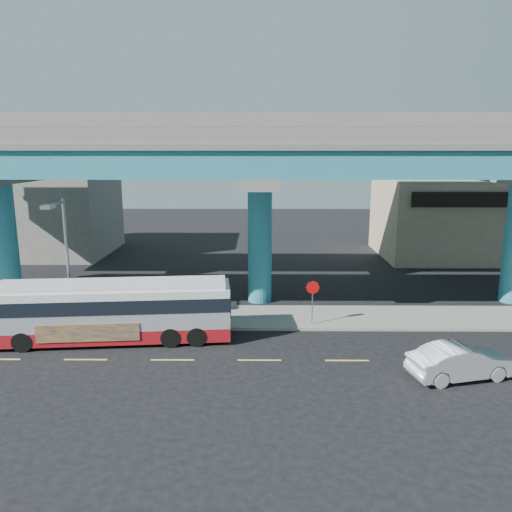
{
  "coord_description": "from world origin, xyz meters",
  "views": [
    {
      "loc": [
        0.01,
        -21.62,
        9.42
      ],
      "look_at": [
        -0.2,
        4.0,
        3.97
      ],
      "focal_mm": 35.0,
      "sensor_mm": 36.0,
      "label": 1
    }
  ],
  "objects_px": {
    "sedan": "(461,362)",
    "street_lamp": "(62,245)",
    "transit_bus": "(113,309)",
    "stop_sign": "(313,293)",
    "parked_car": "(107,304)"
  },
  "relations": [
    {
      "from": "transit_bus",
      "to": "stop_sign",
      "type": "distance_m",
      "value": 10.38
    },
    {
      "from": "transit_bus",
      "to": "parked_car",
      "type": "relative_size",
      "value": 2.82
    },
    {
      "from": "parked_car",
      "to": "stop_sign",
      "type": "bearing_deg",
      "value": -115.07
    },
    {
      "from": "parked_car",
      "to": "street_lamp",
      "type": "xyz_separation_m",
      "value": [
        -1.41,
        -2.09,
        3.83
      ]
    },
    {
      "from": "transit_bus",
      "to": "stop_sign",
      "type": "xyz_separation_m",
      "value": [
        10.17,
        2.08,
        0.24
      ]
    },
    {
      "from": "sedan",
      "to": "stop_sign",
      "type": "bearing_deg",
      "value": 28.72
    },
    {
      "from": "street_lamp",
      "to": "sedan",
      "type": "bearing_deg",
      "value": -16.42
    },
    {
      "from": "street_lamp",
      "to": "transit_bus",
      "type": "bearing_deg",
      "value": -25.7
    },
    {
      "from": "transit_bus",
      "to": "street_lamp",
      "type": "bearing_deg",
      "value": 149.08
    },
    {
      "from": "parked_car",
      "to": "street_lamp",
      "type": "distance_m",
      "value": 4.59
    },
    {
      "from": "transit_bus",
      "to": "parked_car",
      "type": "height_order",
      "value": "transit_bus"
    },
    {
      "from": "transit_bus",
      "to": "sedan",
      "type": "relative_size",
      "value": 2.54
    },
    {
      "from": "stop_sign",
      "to": "parked_car",
      "type": "bearing_deg",
      "value": -164.75
    },
    {
      "from": "sedan",
      "to": "street_lamp",
      "type": "height_order",
      "value": "street_lamp"
    },
    {
      "from": "parked_car",
      "to": "stop_sign",
      "type": "distance_m",
      "value": 11.73
    }
  ]
}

